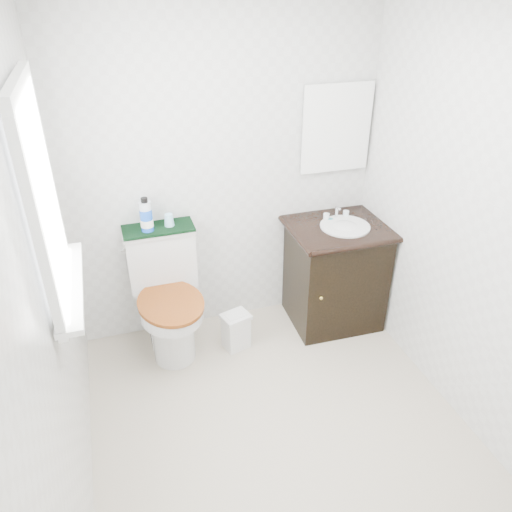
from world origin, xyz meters
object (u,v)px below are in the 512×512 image
toilet (168,301)px  mouthwash_bottle (146,216)px  trash_bin (236,330)px  cup (169,220)px  vanity (335,272)px

toilet → mouthwash_bottle: size_ratio=3.83×
toilet → mouthwash_bottle: (-0.07, 0.10, 0.63)m
toilet → trash_bin: (0.45, -0.16, -0.24)m
cup → trash_bin: bearing=-38.1°
toilet → vanity: (1.27, -0.06, 0.04)m
toilet → trash_bin: toilet is taller
vanity → cup: size_ratio=10.94×
toilet → mouthwash_bottle: bearing=125.8°
mouthwash_bottle → toilet: bearing=-54.2°
mouthwash_bottle → cup: bearing=11.1°
trash_bin → mouthwash_bottle: bearing=153.3°
vanity → mouthwash_bottle: 1.47m
vanity → mouthwash_bottle: mouthwash_bottle is taller
toilet → cup: 0.59m
toilet → cup: (0.08, 0.13, 0.57)m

